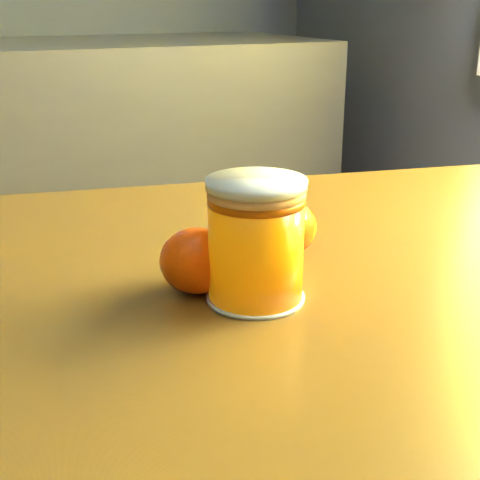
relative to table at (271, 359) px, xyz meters
name	(u,v)px	position (x,y,z in m)	size (l,w,h in m)	color
table	(271,359)	(0.00, 0.00, 0.00)	(1.12, 0.87, 0.76)	brown
juice_glass	(256,242)	(-0.04, -0.05, 0.15)	(0.09, 0.09, 0.11)	orange
orange_front	(197,261)	(-0.08, -0.01, 0.13)	(0.07, 0.07, 0.06)	#FF4E05
orange_back	(285,227)	(0.04, 0.04, 0.13)	(0.07, 0.07, 0.06)	#FF4E05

